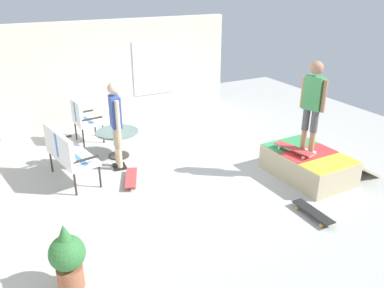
% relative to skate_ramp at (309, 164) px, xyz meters
% --- Properties ---
extents(ground_plane, '(12.00, 12.00, 0.10)m').
position_rel_skate_ramp_xyz_m(ground_plane, '(0.96, 1.66, -0.30)').
color(ground_plane, '#A8A8A3').
extents(house_facade, '(0.23, 6.00, 2.61)m').
position_rel_skate_ramp_xyz_m(house_facade, '(4.76, 2.14, 1.06)').
color(house_facade, beige).
rests_on(house_facade, ground_plane).
extents(skate_ramp, '(1.62, 1.77, 0.49)m').
position_rel_skate_ramp_xyz_m(skate_ramp, '(0.00, 0.00, 0.00)').
color(skate_ramp, tan).
rests_on(skate_ramp, ground_plane).
extents(patio_bench, '(1.33, 0.77, 1.02)m').
position_rel_skate_ramp_xyz_m(patio_bench, '(1.94, 4.13, 0.37)').
color(patio_bench, '#2D2823').
rests_on(patio_bench, ground_plane).
extents(patio_chair_near_house, '(0.67, 0.60, 1.02)m').
position_rel_skate_ramp_xyz_m(patio_chair_near_house, '(3.70, 3.40, 0.37)').
color(patio_chair_near_house, '#2D2823').
rests_on(patio_chair_near_house, ground_plane).
extents(patio_table, '(0.90, 0.90, 0.57)m').
position_rel_skate_ramp_xyz_m(patio_table, '(2.58, 2.96, 0.16)').
color(patio_table, '#2D2823').
rests_on(patio_table, ground_plane).
extents(person_watching, '(0.48, 0.27, 1.76)m').
position_rel_skate_ramp_xyz_m(person_watching, '(2.04, 3.12, 0.79)').
color(person_watching, black).
rests_on(person_watching, ground_plane).
extents(person_skater, '(0.46, 0.31, 1.74)m').
position_rel_skate_ramp_xyz_m(person_skater, '(-0.00, 0.11, 1.27)').
color(person_skater, silver).
rests_on(person_skater, skate_ramp).
extents(skateboard_by_bench, '(0.82, 0.49, 0.10)m').
position_rel_skate_ramp_xyz_m(skateboard_by_bench, '(1.36, 3.12, -0.16)').
color(skateboard_by_bench, '#B23838').
rests_on(skateboard_by_bench, ground_plane).
extents(skateboard_spare, '(0.80, 0.21, 0.10)m').
position_rel_skate_ramp_xyz_m(skateboard_spare, '(-1.11, 0.93, -0.16)').
color(skateboard_spare, black).
rests_on(skateboard_spare, ground_plane).
extents(skateboard_on_ramp, '(0.82, 0.35, 0.10)m').
position_rel_skate_ramp_xyz_m(skateboard_on_ramp, '(0.13, 0.30, 0.33)').
color(skateboard_on_ramp, '#B23838').
rests_on(skateboard_on_ramp, skate_ramp).
extents(potted_plant, '(0.44, 0.44, 0.92)m').
position_rel_skate_ramp_xyz_m(potted_plant, '(-0.90, 4.70, 0.22)').
color(potted_plant, brown).
rests_on(potted_plant, ground_plane).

